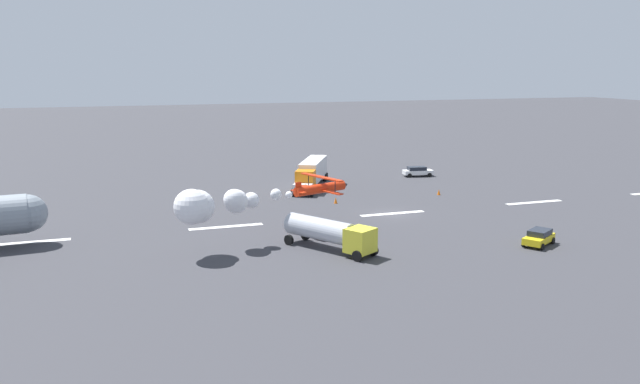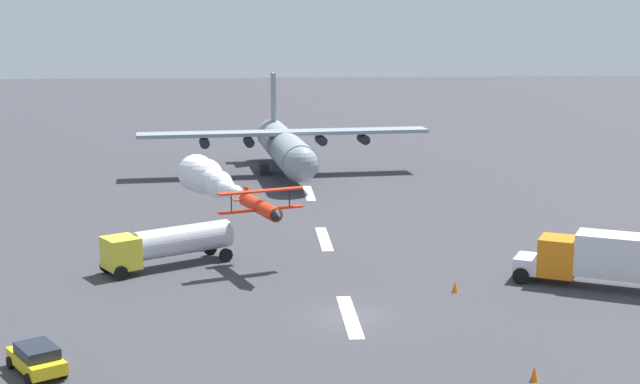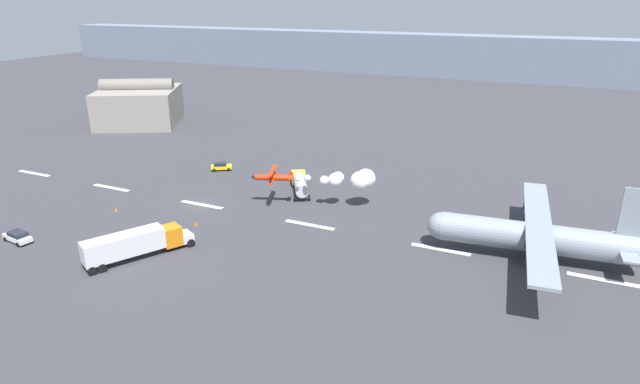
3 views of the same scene
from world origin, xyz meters
The scene contains 17 objects.
ground_plane centered at (0.00, 0.00, 0.00)m, with size 440.00×440.00×0.00m, color #38383D.
runway_stripe_2 centered at (-39.32, 0.00, 0.01)m, with size 8.00×0.90×0.01m, color white.
runway_stripe_3 centered at (-19.66, 0.00, 0.01)m, with size 8.00×0.90×0.01m, color white.
runway_stripe_4 centered at (0.00, 0.00, 0.01)m, with size 8.00×0.90×0.01m, color white.
runway_stripe_5 centered at (19.66, 0.00, 0.01)m, with size 8.00×0.90×0.01m, color white.
runway_stripe_6 centered at (39.32, 0.00, 0.01)m, with size 8.00×0.90×0.01m, color white.
runway_stripe_7 centered at (58.98, 0.00, 0.01)m, with size 8.00×0.90×0.01m, color white.
mountain_ridge_distant centered at (0.00, 166.06, 8.52)m, with size 396.00×16.00×17.04m, color slate.
cargo_transport_plane centered at (49.92, 1.95, 3.30)m, with size 26.01×33.35×11.01m.
stunt_biplane_red centered at (21.90, 9.27, 4.65)m, with size 19.09×9.93×3.32m.
semi_truck_orange centered at (3.83, -19.13, 2.12)m, with size 9.05×13.81×3.70m.
fuel_tanker_truck centered at (12.01, 11.96, 1.75)m, with size 7.14×9.44×2.90m.
followme_car_yellow centered at (-14.59, -22.27, 0.81)m, with size 4.80×2.58×1.52m.
airport_staff_sedan centered at (-7.69, 16.78, 0.81)m, with size 4.35×3.65×1.52m.
hangar_building centered at (-50.42, 41.59, 4.96)m, with size 26.87×27.14×11.95m.
traffic_cone_near centered at (-10.55, -8.09, 0.38)m, with size 0.44×0.44×0.75m, color orange.
traffic_cone_far centered at (4.40, -7.43, 0.38)m, with size 0.44×0.44×0.75m, color orange.
Camera 3 is at (51.80, -66.04, 32.20)m, focal length 30.09 mm.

